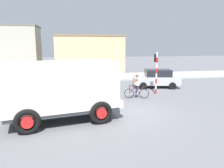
{
  "coord_description": "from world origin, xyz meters",
  "views": [
    {
      "loc": [
        -2.97,
        -10.75,
        3.65
      ],
      "look_at": [
        -0.55,
        2.5,
        1.2
      ],
      "focal_mm": 33.67,
      "sensor_mm": 36.0,
      "label": 1
    }
  ],
  "objects_px": {
    "cyclist": "(137,86)",
    "car_red_near": "(157,78)",
    "traffic_light_pole": "(156,67)",
    "pedestrian_near_kerb": "(48,78)",
    "truck_foreground": "(62,87)"
  },
  "relations": [
    {
      "from": "traffic_light_pole",
      "to": "car_red_near",
      "type": "height_order",
      "value": "traffic_light_pole"
    },
    {
      "from": "pedestrian_near_kerb",
      "to": "cyclist",
      "type": "bearing_deg",
      "value": -38.81
    },
    {
      "from": "car_red_near",
      "to": "pedestrian_near_kerb",
      "type": "relative_size",
      "value": 2.62
    },
    {
      "from": "cyclist",
      "to": "car_red_near",
      "type": "distance_m",
      "value": 4.54
    },
    {
      "from": "truck_foreground",
      "to": "traffic_light_pole",
      "type": "height_order",
      "value": "traffic_light_pole"
    },
    {
      "from": "traffic_light_pole",
      "to": "car_red_near",
      "type": "distance_m",
      "value": 2.92
    },
    {
      "from": "truck_foreground",
      "to": "cyclist",
      "type": "relative_size",
      "value": 3.37
    },
    {
      "from": "cyclist",
      "to": "pedestrian_near_kerb",
      "type": "relative_size",
      "value": 1.06
    },
    {
      "from": "cyclist",
      "to": "car_red_near",
      "type": "xyz_separation_m",
      "value": [
        2.89,
        3.5,
        -0.05
      ]
    },
    {
      "from": "cyclist",
      "to": "traffic_light_pole",
      "type": "xyz_separation_m",
      "value": [
        1.83,
        1.08,
        1.2
      ]
    },
    {
      "from": "truck_foreground",
      "to": "pedestrian_near_kerb",
      "type": "xyz_separation_m",
      "value": [
        -1.68,
        8.88,
        -0.82
      ]
    },
    {
      "from": "traffic_light_pole",
      "to": "car_red_near",
      "type": "bearing_deg",
      "value": 66.31
    },
    {
      "from": "cyclist",
      "to": "pedestrian_near_kerb",
      "type": "xyz_separation_m",
      "value": [
        -6.61,
        5.31,
        -0.02
      ]
    },
    {
      "from": "truck_foreground",
      "to": "cyclist",
      "type": "xyz_separation_m",
      "value": [
        4.93,
        3.56,
        -0.8
      ]
    },
    {
      "from": "traffic_light_pole",
      "to": "pedestrian_near_kerb",
      "type": "relative_size",
      "value": 1.98
    }
  ]
}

